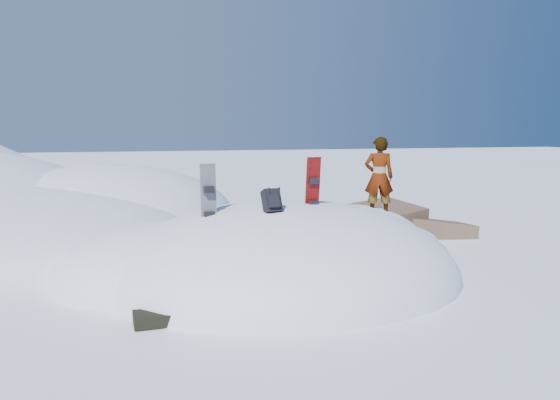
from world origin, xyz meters
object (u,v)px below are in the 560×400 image
object	(u,v)px
snowboard_red	(313,195)
backpack	(272,201)
person	(379,177)
snowboard_dark	(209,205)

from	to	relation	value
snowboard_red	backpack	world-z (taller)	snowboard_red
person	snowboard_red	bearing A→B (deg)	44.65
backpack	person	bearing A→B (deg)	17.93
snowboard_dark	person	xyz separation A→B (m)	(3.78, 0.84, 0.34)
snowboard_dark	snowboard_red	bearing A→B (deg)	-7.43
snowboard_red	person	distance (m)	2.01
backpack	person	world-z (taller)	person
snowboard_red	snowboard_dark	bearing A→B (deg)	175.89
snowboard_dark	person	size ratio (longest dim) A/B	0.89
snowboard_red	backpack	bearing A→B (deg)	-157.38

